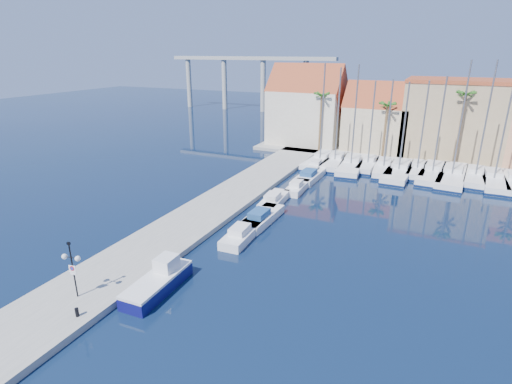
% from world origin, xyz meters
% --- Properties ---
extents(ground, '(260.00, 260.00, 0.00)m').
position_xyz_m(ground, '(0.00, 0.00, 0.00)').
color(ground, black).
rests_on(ground, ground).
extents(quay_west, '(6.00, 77.00, 0.50)m').
position_xyz_m(quay_west, '(-9.00, 13.50, 0.25)').
color(quay_west, gray).
rests_on(quay_west, ground).
extents(shore_north, '(54.00, 16.00, 0.50)m').
position_xyz_m(shore_north, '(10.00, 48.00, 0.25)').
color(shore_north, gray).
rests_on(shore_north, ground).
extents(lamp_post, '(1.35, 0.53, 4.01)m').
position_xyz_m(lamp_post, '(-8.67, -4.54, 3.14)').
color(lamp_post, black).
rests_on(lamp_post, quay_west).
extents(bollard, '(0.23, 0.23, 0.57)m').
position_xyz_m(bollard, '(-6.98, -6.07, 0.78)').
color(bollard, black).
rests_on(bollard, quay_west).
extents(fishing_boat, '(2.18, 6.01, 2.08)m').
position_xyz_m(fishing_boat, '(-4.75, -0.97, 0.69)').
color(fishing_boat, '#0E0E51').
rests_on(fishing_boat, ground).
extents(motorboat_west_0, '(2.19, 6.10, 1.40)m').
position_xyz_m(motorboat_west_0, '(-3.16, 8.74, 0.51)').
color(motorboat_west_0, white).
rests_on(motorboat_west_0, ground).
extents(motorboat_west_1, '(2.23, 6.54, 1.40)m').
position_xyz_m(motorboat_west_1, '(-3.08, 12.79, 0.51)').
color(motorboat_west_1, white).
rests_on(motorboat_west_1, ground).
extents(motorboat_west_2, '(2.33, 6.08, 1.40)m').
position_xyz_m(motorboat_west_2, '(-3.85, 17.77, 0.51)').
color(motorboat_west_2, white).
rests_on(motorboat_west_2, ground).
extents(motorboat_west_3, '(1.89, 5.41, 1.40)m').
position_xyz_m(motorboat_west_3, '(-3.00, 23.02, 0.51)').
color(motorboat_west_3, white).
rests_on(motorboat_west_3, ground).
extents(motorboat_west_4, '(2.41, 7.12, 1.40)m').
position_xyz_m(motorboat_west_4, '(-3.05, 28.06, 0.51)').
color(motorboat_west_4, white).
rests_on(motorboat_west_4, ground).
extents(motorboat_west_5, '(2.31, 6.02, 1.40)m').
position_xyz_m(motorboat_west_5, '(-3.75, 33.01, 0.51)').
color(motorboat_west_5, white).
rests_on(motorboat_west_5, ground).
extents(motorboat_west_6, '(2.05, 5.56, 1.40)m').
position_xyz_m(motorboat_west_6, '(-3.99, 38.79, 0.51)').
color(motorboat_west_6, white).
rests_on(motorboat_west_6, ground).
extents(sailboat_0, '(3.40, 10.76, 14.30)m').
position_xyz_m(sailboat_0, '(-3.86, 36.04, 0.60)').
color(sailboat_0, white).
rests_on(sailboat_0, ground).
extents(sailboat_1, '(2.96, 10.15, 13.79)m').
position_xyz_m(sailboat_1, '(-1.81, 36.48, 0.60)').
color(sailboat_1, white).
rests_on(sailboat_1, ground).
extents(sailboat_2, '(3.90, 11.48, 14.25)m').
position_xyz_m(sailboat_2, '(0.75, 35.43, 0.59)').
color(sailboat_2, white).
rests_on(sailboat_2, ground).
extents(sailboat_3, '(2.31, 8.27, 12.16)m').
position_xyz_m(sailboat_3, '(2.89, 36.65, 0.61)').
color(sailboat_3, white).
rests_on(sailboat_3, ground).
extents(sailboat_4, '(3.25, 9.62, 12.49)m').
position_xyz_m(sailboat_4, '(5.14, 35.89, 0.59)').
color(sailboat_4, white).
rests_on(sailboat_4, ground).
extents(sailboat_5, '(3.60, 11.77, 12.26)m').
position_xyz_m(sailboat_5, '(7.29, 35.18, 0.56)').
color(sailboat_5, white).
rests_on(sailboat_5, ground).
extents(sailboat_6, '(2.49, 8.46, 12.39)m').
position_xyz_m(sailboat_6, '(9.47, 36.69, 0.61)').
color(sailboat_6, white).
rests_on(sailboat_6, ground).
extents(sailboat_7, '(3.89, 11.44, 13.00)m').
position_xyz_m(sailboat_7, '(11.46, 36.11, 0.57)').
color(sailboat_7, white).
rests_on(sailboat_7, ground).
extents(sailboat_8, '(4.09, 12.21, 14.93)m').
position_xyz_m(sailboat_8, '(13.78, 35.80, 0.58)').
color(sailboat_8, white).
rests_on(sailboat_8, ground).
extents(sailboat_9, '(3.23, 9.54, 14.95)m').
position_xyz_m(sailboat_9, '(16.50, 36.60, 0.63)').
color(sailboat_9, white).
rests_on(sailboat_9, ground).
extents(sailboat_10, '(2.96, 10.34, 12.14)m').
position_xyz_m(sailboat_10, '(18.46, 35.93, 0.58)').
color(sailboat_10, white).
rests_on(sailboat_10, ground).
extents(building_0, '(12.30, 9.00, 13.50)m').
position_xyz_m(building_0, '(-10.00, 47.00, 6.52)').
color(building_0, beige).
rests_on(building_0, shore_north).
extents(building_1, '(10.30, 8.00, 11.00)m').
position_xyz_m(building_1, '(2.00, 47.00, 5.30)').
color(building_1, tan).
rests_on(building_1, shore_north).
extents(building_2, '(14.20, 10.20, 11.50)m').
position_xyz_m(building_2, '(13.00, 48.00, 6.26)').
color(building_2, tan).
rests_on(building_2, shore_north).
extents(palm_0, '(2.60, 2.60, 10.15)m').
position_xyz_m(palm_0, '(-6.00, 42.00, 9.08)').
color(palm_0, brown).
rests_on(palm_0, shore_north).
extents(palm_1, '(2.60, 2.60, 9.15)m').
position_xyz_m(palm_1, '(4.00, 42.00, 8.14)').
color(palm_1, brown).
rests_on(palm_1, shore_north).
extents(palm_2, '(2.60, 2.60, 11.15)m').
position_xyz_m(palm_2, '(14.00, 42.00, 10.02)').
color(palm_2, brown).
rests_on(palm_2, shore_north).
extents(viaduct, '(48.00, 2.20, 14.45)m').
position_xyz_m(viaduct, '(-39.07, 82.00, 10.25)').
color(viaduct, '#9E9E99').
rests_on(viaduct, ground).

